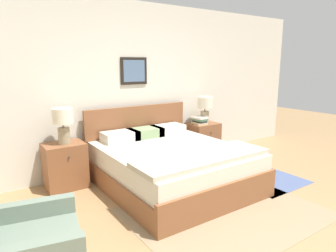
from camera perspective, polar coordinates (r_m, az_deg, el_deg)
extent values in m
cube|color=beige|center=(4.76, -8.56, 7.30)|extent=(7.76, 0.06, 2.60)
cube|color=black|center=(4.79, -6.52, 10.38)|extent=(0.45, 0.02, 0.42)
cube|color=slate|center=(4.77, -6.44, 10.38)|extent=(0.37, 0.00, 0.33)
cube|color=#897556|center=(3.60, 10.80, -15.87)|extent=(2.12, 1.63, 0.01)
cube|color=#47567F|center=(4.81, 15.98, -8.86)|extent=(0.95, 1.39, 0.01)
cube|color=brown|center=(4.18, 0.90, -9.57)|extent=(1.76, 2.00, 0.28)
cube|color=brown|center=(3.43, 10.51, -11.53)|extent=(1.76, 0.06, 0.08)
cube|color=beige|center=(4.09, 0.91, -6.00)|extent=(1.69, 1.92, 0.27)
cube|color=brown|center=(4.80, -5.77, 1.11)|extent=(1.76, 0.06, 0.46)
cube|color=#B2A893|center=(3.58, 6.70, -6.00)|extent=(1.72, 0.56, 0.06)
cube|color=beige|center=(4.45, -9.09, -1.95)|extent=(0.52, 0.32, 0.14)
cube|color=beige|center=(4.86, -0.06, -0.63)|extent=(0.52, 0.32, 0.14)
cube|color=gray|center=(4.64, -4.37, -1.26)|extent=(0.52, 0.32, 0.14)
cube|color=slate|center=(2.73, -25.96, -14.34)|extent=(0.80, 0.25, 0.14)
cube|color=brown|center=(4.33, -19.03, -7.12)|extent=(0.52, 0.42, 0.62)
sphere|color=#332D28|center=(4.07, -18.34, -5.71)|extent=(0.02, 0.02, 0.02)
cube|color=brown|center=(5.46, 6.61, -2.64)|extent=(0.52, 0.42, 0.62)
sphere|color=#332D28|center=(5.25, 8.25, -1.31)|extent=(0.02, 0.02, 0.02)
cylinder|color=gray|center=(4.19, -19.20, -1.78)|extent=(0.15, 0.15, 0.22)
cylinder|color=gray|center=(4.16, -19.33, 0.09)|extent=(0.02, 0.02, 0.06)
cylinder|color=beige|center=(4.14, -19.45, 1.84)|extent=(0.26, 0.26, 0.20)
cylinder|color=gray|center=(5.36, 6.99, 1.66)|extent=(0.15, 0.15, 0.22)
cylinder|color=gray|center=(5.33, 7.02, 3.14)|extent=(0.02, 0.02, 0.06)
cylinder|color=beige|center=(5.31, 7.06, 4.52)|extent=(0.26, 0.26, 0.20)
cube|color=beige|center=(5.28, 6.02, 0.54)|extent=(0.22, 0.26, 0.04)
cube|color=#232328|center=(5.27, 6.03, 0.90)|extent=(0.15, 0.24, 0.03)
cube|color=#4C7551|center=(5.26, 6.04, 1.23)|extent=(0.19, 0.23, 0.04)
cube|color=silver|center=(5.26, 6.05, 1.59)|extent=(0.23, 0.26, 0.03)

